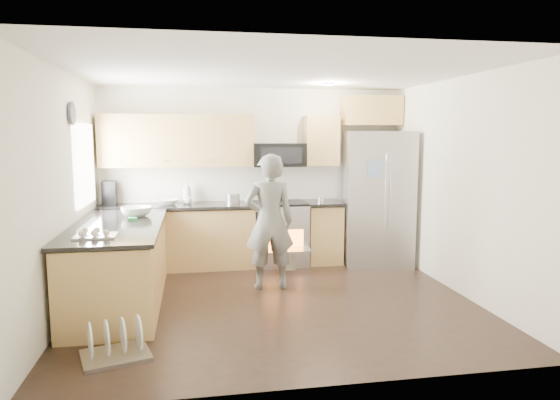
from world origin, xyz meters
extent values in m
plane|color=black|center=(0.00, 0.00, 0.00)|extent=(4.50, 4.50, 0.00)
cube|color=white|center=(0.00, 2.00, 1.30)|extent=(4.50, 0.04, 2.60)
cube|color=white|center=(0.00, -2.00, 1.30)|extent=(4.50, 0.04, 2.60)
cube|color=white|center=(-2.25, 0.00, 1.30)|extent=(0.04, 4.00, 2.60)
cube|color=white|center=(2.25, 0.00, 1.30)|extent=(0.04, 4.00, 2.60)
cube|color=white|center=(0.00, 0.00, 2.60)|extent=(4.50, 4.00, 0.04)
cube|color=white|center=(-2.23, 1.00, 1.55)|extent=(0.04, 1.00, 1.00)
cylinder|color=#FFEFCC|center=(0.90, 1.10, 2.58)|extent=(0.14, 0.14, 0.02)
cylinder|color=#474754|center=(-2.22, 0.45, 2.15)|extent=(0.03, 0.26, 0.26)
cube|color=tan|center=(-1.12, 1.70, 0.43)|extent=(2.15, 0.60, 0.87)
cube|color=black|center=(-1.12, 1.69, 0.91)|extent=(2.19, 0.64, 0.04)
cube|color=tan|center=(1.00, 1.70, 0.43)|extent=(0.50, 0.60, 0.87)
cube|color=black|center=(1.00, 1.69, 0.91)|extent=(0.54, 0.64, 0.04)
cube|color=tan|center=(-1.12, 1.83, 1.83)|extent=(2.16, 0.33, 0.74)
cube|color=tan|center=(1.00, 1.83, 1.83)|extent=(0.50, 0.33, 0.74)
cube|color=tan|center=(1.78, 1.83, 2.28)|extent=(0.90, 0.33, 0.44)
imported|color=silver|center=(-1.28, 1.72, 0.96)|extent=(0.33, 0.33, 0.08)
imported|color=white|center=(-1.00, 1.84, 1.08)|extent=(0.12, 0.12, 0.32)
imported|color=white|center=(-0.99, 1.74, 0.97)|extent=(0.12, 0.12, 0.09)
cylinder|color=#B7B7BC|center=(-0.35, 1.72, 1.00)|extent=(0.21, 0.21, 0.14)
cube|color=black|center=(-2.07, 1.80, 1.10)|extent=(0.18, 0.22, 0.34)
cylinder|color=#B7B7BC|center=(0.95, 1.63, 0.96)|extent=(0.09, 0.09, 0.07)
cube|color=tan|center=(-1.75, 0.25, 0.43)|extent=(0.90, 2.30, 0.87)
cube|color=black|center=(-1.75, 0.25, 0.91)|extent=(0.96, 2.36, 0.04)
imported|color=white|center=(-1.60, 0.74, 0.98)|extent=(0.37, 0.37, 0.12)
cube|color=#36BE5A|center=(-1.62, 0.47, 0.94)|extent=(0.10, 0.07, 0.03)
cube|color=#B7B7BC|center=(-1.86, -0.48, 0.97)|extent=(0.39, 0.30, 0.08)
cube|color=#B7B7BC|center=(0.35, 1.68, 0.45)|extent=(0.76, 0.62, 0.90)
cube|color=black|center=(0.35, 1.68, 0.92)|extent=(0.76, 0.60, 0.03)
cube|color=orange|center=(0.35, 1.36, 0.40)|extent=(0.56, 0.02, 0.34)
cube|color=#B7B7BC|center=(0.35, 1.20, 0.32)|extent=(0.70, 0.34, 0.03)
cube|color=white|center=(0.35, 1.15, 0.18)|extent=(0.24, 0.03, 0.28)
cube|color=black|center=(0.35, 1.80, 1.62)|extent=(0.76, 0.40, 0.34)
cube|color=#B7B7BC|center=(1.77, 1.45, 0.98)|extent=(1.08, 0.90, 1.97)
cylinder|color=#B7B7BC|center=(1.74, 1.07, 1.12)|extent=(0.03, 0.03, 1.07)
cylinder|color=#B7B7BC|center=(1.80, 1.07, 1.12)|extent=(0.03, 0.03, 1.07)
cube|color=#FF93D0|center=(1.98, 1.07, 0.91)|extent=(0.25, 0.05, 0.32)
cube|color=#8AABDD|center=(1.58, 1.07, 1.44)|extent=(0.19, 0.04, 0.23)
imported|color=gray|center=(0.01, 0.54, 0.84)|extent=(0.62, 0.41, 1.69)
cube|color=#B7B7BC|center=(-1.60, -1.20, 0.02)|extent=(0.66, 0.59, 0.03)
cylinder|color=white|center=(-1.79, -1.26, 0.19)|extent=(0.10, 0.30, 0.31)
cylinder|color=white|center=(-1.66, -1.22, 0.19)|extent=(0.10, 0.30, 0.31)
cylinder|color=white|center=(-1.54, -1.18, 0.19)|extent=(0.10, 0.30, 0.31)
cylinder|color=white|center=(-1.41, -1.14, 0.19)|extent=(0.10, 0.30, 0.31)
camera|label=1|loc=(-0.90, -5.49, 1.91)|focal=32.00mm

